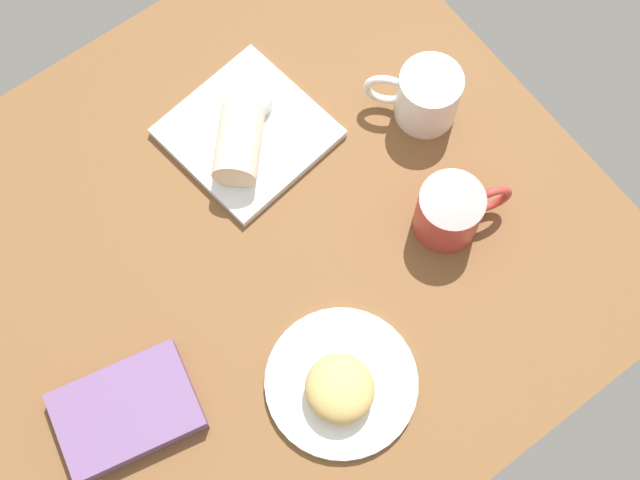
# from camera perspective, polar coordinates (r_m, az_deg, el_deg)

# --- Properties ---
(dining_table) EXTENTS (1.10, 0.90, 0.04)m
(dining_table) POSITION_cam_1_polar(r_m,az_deg,el_deg) (1.32, -5.91, -2.39)
(dining_table) COLOR brown
(dining_table) RESTS_ON ground
(round_plate) EXTENTS (0.21, 0.21, 0.01)m
(round_plate) POSITION_cam_1_polar(r_m,az_deg,el_deg) (1.25, 1.37, -9.09)
(round_plate) COLOR white
(round_plate) RESTS_ON dining_table
(scone_pastry) EXTENTS (0.11, 0.12, 0.05)m
(scone_pastry) POSITION_cam_1_polar(r_m,az_deg,el_deg) (1.21, 1.27, -9.46)
(scone_pastry) COLOR tan
(scone_pastry) RESTS_ON round_plate
(square_plate) EXTENTS (0.24, 0.24, 0.02)m
(square_plate) POSITION_cam_1_polar(r_m,az_deg,el_deg) (1.38, -4.63, 6.84)
(square_plate) COLOR white
(square_plate) RESTS_ON dining_table
(sauce_cup) EXTENTS (0.06, 0.06, 0.03)m
(sauce_cup) POSITION_cam_1_polar(r_m,az_deg,el_deg) (1.38, -4.18, 9.01)
(sauce_cup) COLOR silver
(sauce_cup) RESTS_ON square_plate
(breakfast_wrap) EXTENTS (0.13, 0.13, 0.07)m
(breakfast_wrap) POSITION_cam_1_polar(r_m,az_deg,el_deg) (1.32, -5.21, 6.19)
(breakfast_wrap) COLOR beige
(breakfast_wrap) RESTS_ON square_plate
(book_stack) EXTENTS (0.21, 0.16, 0.03)m
(book_stack) POSITION_cam_1_polar(r_m,az_deg,el_deg) (1.26, -12.24, -10.64)
(book_stack) COLOR #6B4C7A
(book_stack) RESTS_ON dining_table
(coffee_mug) EXTENTS (0.14, 0.09, 0.09)m
(coffee_mug) POSITION_cam_1_polar(r_m,az_deg,el_deg) (1.29, 8.36, 1.85)
(coffee_mug) COLOR #B23833
(coffee_mug) RESTS_ON dining_table
(second_mug) EXTENTS (0.12, 0.12, 0.10)m
(second_mug) POSITION_cam_1_polar(r_m,az_deg,el_deg) (1.36, 6.76, 9.14)
(second_mug) COLOR white
(second_mug) RESTS_ON dining_table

